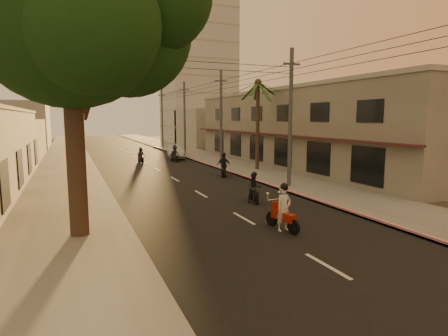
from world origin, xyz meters
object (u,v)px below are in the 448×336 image
(broadleaf_tree, at_px, (80,10))
(scooter_red, at_px, (283,210))
(palm_tree, at_px, (258,88))
(scooter_far_b, at_px, (175,154))
(scooter_mid_b, at_px, (224,166))
(scooter_far_a, at_px, (141,156))
(scooter_mid_a, at_px, (254,188))
(parked_car, at_px, (176,152))

(broadleaf_tree, xyz_separation_m, scooter_red, (7.31, -2.40, -7.60))
(palm_tree, relative_size, scooter_far_b, 4.47)
(scooter_mid_b, bearing_deg, scooter_far_b, 116.29)
(scooter_mid_b, distance_m, scooter_far_a, 12.61)
(broadleaf_tree, xyz_separation_m, palm_tree, (14.61, 13.86, -1.33))
(scooter_mid_a, distance_m, scooter_far_b, 20.17)
(broadleaf_tree, height_order, palm_tree, broadleaf_tree)
(scooter_red, bearing_deg, palm_tree, 57.53)
(palm_tree, relative_size, parked_car, 1.70)
(scooter_far_a, distance_m, parked_car, 4.91)
(scooter_mid_a, bearing_deg, parked_car, 98.35)
(parked_car, bearing_deg, scooter_far_a, -142.14)
(palm_tree, relative_size, scooter_far_a, 5.02)
(palm_tree, bearing_deg, parked_car, 109.10)
(scooter_mid_a, bearing_deg, scooter_red, -90.82)
(scooter_mid_a, height_order, parked_car, scooter_mid_a)
(palm_tree, bearing_deg, scooter_mid_b, -151.14)
(scooter_red, relative_size, scooter_far_b, 1.10)
(palm_tree, height_order, scooter_red, palm_tree)
(broadleaf_tree, relative_size, scooter_mid_a, 7.05)
(palm_tree, distance_m, scooter_far_b, 12.02)
(scooter_far_a, distance_m, scooter_far_b, 3.48)
(palm_tree, relative_size, scooter_red, 4.07)
(broadleaf_tree, xyz_separation_m, scooter_mid_a, (8.56, 2.62, -7.70))
(scooter_mid_b, bearing_deg, scooter_mid_a, -80.30)
(broadleaf_tree, bearing_deg, scooter_red, -18.21)
(palm_tree, distance_m, parked_car, 14.09)
(broadleaf_tree, bearing_deg, scooter_far_a, 75.25)
(parked_car, bearing_deg, scooter_mid_a, -84.94)
(scooter_mid_b, bearing_deg, broadleaf_tree, -110.37)
(broadleaf_tree, relative_size, parked_car, 2.50)
(scooter_far_a, bearing_deg, scooter_red, -96.65)
(scooter_mid_b, xyz_separation_m, scooter_far_b, (-0.88, 11.19, -0.05))
(scooter_mid_b, height_order, scooter_far_b, scooter_mid_b)
(scooter_mid_b, bearing_deg, scooter_far_a, 131.74)
(parked_car, bearing_deg, palm_tree, -61.03)
(scooter_red, xyz_separation_m, scooter_mid_a, (1.25, 5.03, -0.10))
(scooter_red, height_order, scooter_mid_a, scooter_red)
(parked_car, bearing_deg, scooter_mid_b, -80.25)
(scooter_mid_a, distance_m, scooter_mid_b, 9.15)
(palm_tree, xyz_separation_m, scooter_far_b, (-5.02, 8.91, -6.32))
(scooter_red, relative_size, scooter_mid_a, 1.17)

